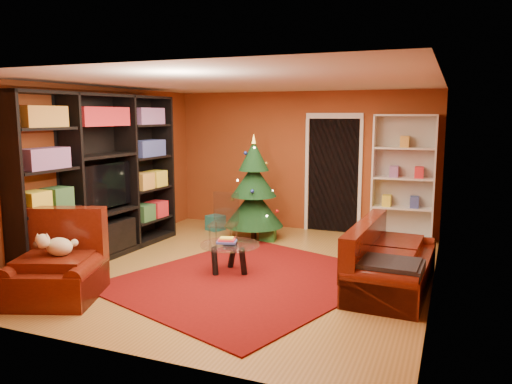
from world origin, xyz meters
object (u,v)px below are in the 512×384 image
at_px(rug, 248,280).
at_px(acrylic_chair, 223,225).
at_px(coffee_table, 230,258).
at_px(gift_box_teal, 215,223).
at_px(media_unit, 100,177).
at_px(dog, 59,247).
at_px(white_bookshelf, 403,178).
at_px(christmas_tree, 254,188).
at_px(gift_box_red, 270,223).
at_px(armchair, 55,265).
at_px(gift_box_green, 268,233).
at_px(sofa, 393,256).

xyz_separation_m(rug, acrylic_chair, (-0.96, 1.26, 0.41)).
xyz_separation_m(coffee_table, acrylic_chair, (-0.62, 1.07, 0.20)).
height_order(rug, gift_box_teal, gift_box_teal).
bearing_deg(media_unit, rug, -1.98).
bearing_deg(dog, media_unit, 92.59).
xyz_separation_m(rug, media_unit, (-2.50, 0.20, 1.23)).
bearing_deg(white_bookshelf, christmas_tree, -162.37).
bearing_deg(gift_box_red, coffee_table, -80.64).
relative_size(media_unit, gift_box_red, 16.66).
height_order(dog, acrylic_chair, acrylic_chair).
bearing_deg(acrylic_chair, gift_box_teal, 112.36).
relative_size(armchair, dog, 2.69).
xyz_separation_m(white_bookshelf, armchair, (-3.50, -4.48, -0.67)).
distance_m(gift_box_red, acrylic_chair, 1.81).
height_order(gift_box_green, armchair, armchair).
distance_m(christmas_tree, gift_box_green, 0.82).
height_order(rug, gift_box_red, gift_box_red).
relative_size(rug, dog, 8.16).
distance_m(gift_box_teal, white_bookshelf, 3.52).
xyz_separation_m(gift_box_green, gift_box_red, (-0.32, 0.95, -0.03)).
bearing_deg(armchair, media_unit, 90.92).
bearing_deg(rug, sofa, 12.91).
bearing_deg(coffee_table, armchair, -132.45).
height_order(armchair, acrylic_chair, armchair).
bearing_deg(armchair, gift_box_green, 48.94).
relative_size(gift_box_green, armchair, 0.24).
bearing_deg(white_bookshelf, sofa, -88.85).
xyz_separation_m(christmas_tree, dog, (-1.04, -3.54, -0.28)).
distance_m(rug, white_bookshelf, 3.59).
distance_m(christmas_tree, acrylic_chair, 1.02).
bearing_deg(acrylic_chair, armchair, -117.52).
bearing_deg(sofa, gift_box_green, 56.35).
xyz_separation_m(white_bookshelf, sofa, (0.16, -2.60, -0.67)).
relative_size(christmas_tree, gift_box_teal, 6.58).
height_order(rug, media_unit, media_unit).
height_order(media_unit, coffee_table, media_unit).
height_order(rug, sofa, sofa).
distance_m(rug, media_unit, 2.79).
distance_m(rug, christmas_tree, 2.44).
distance_m(gift_box_red, coffee_table, 2.89).
distance_m(christmas_tree, gift_box_teal, 1.24).
bearing_deg(white_bookshelf, gift_box_red, 177.22).
distance_m(gift_box_green, armchair, 3.81).
distance_m(media_unit, white_bookshelf, 5.00).
relative_size(gift_box_teal, gift_box_red, 1.46).
relative_size(gift_box_red, dog, 0.48).
bearing_deg(white_bookshelf, dog, -130.45).
relative_size(white_bookshelf, acrylic_chair, 2.69).
height_order(gift_box_teal, gift_box_green, gift_box_teal).
distance_m(rug, gift_box_green, 2.14).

